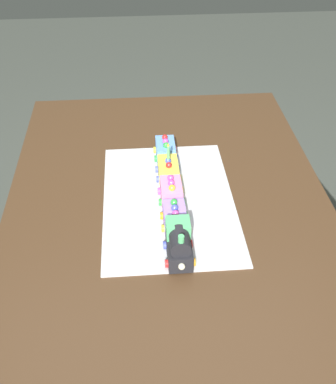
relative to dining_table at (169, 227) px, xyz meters
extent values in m
plane|color=#474C44|center=(0.00, 0.00, -0.63)|extent=(8.00, 8.00, 0.00)
cube|color=#4C331E|center=(0.00, 0.00, 0.09)|extent=(1.40, 1.00, 0.03)
cube|color=#4C331E|center=(0.64, -0.44, -0.28)|extent=(0.07, 0.07, 0.71)
cube|color=#4C331E|center=(0.64, 0.44, -0.28)|extent=(0.07, 0.07, 0.71)
cube|color=silver|center=(0.00, 0.00, 0.11)|extent=(0.60, 0.40, 0.00)
cube|color=#232328|center=(-0.24, -0.01, 0.14)|extent=(0.12, 0.06, 0.05)
cylinder|color=#232328|center=(-0.26, -0.01, 0.18)|extent=(0.07, 0.05, 0.05)
cube|color=#59CC7A|center=(-0.21, -0.01, 0.18)|extent=(0.06, 0.06, 0.04)
cylinder|color=#59CC7A|center=(-0.29, -0.01, 0.21)|extent=(0.02, 0.02, 0.03)
sphere|color=#F4EFCC|center=(-0.31, -0.01, 0.14)|extent=(0.02, 0.02, 0.02)
cylinder|color=orange|center=(-0.28, -0.04, 0.12)|extent=(0.02, 0.01, 0.02)
cylinder|color=red|center=(-0.21, -0.04, 0.12)|extent=(0.02, 0.01, 0.02)
cylinder|color=red|center=(-0.28, 0.03, 0.12)|extent=(0.02, 0.01, 0.02)
cylinder|color=#4C59D8|center=(-0.21, 0.03, 0.12)|extent=(0.02, 0.01, 0.02)
cube|color=#AD84E0|center=(-0.11, -0.01, 0.14)|extent=(0.10, 0.06, 0.06)
cylinder|color=red|center=(-0.14, -0.04, 0.12)|extent=(0.02, 0.01, 0.02)
cylinder|color=green|center=(-0.08, -0.04, 0.12)|extent=(0.02, 0.01, 0.02)
cylinder|color=yellow|center=(-0.14, 0.03, 0.12)|extent=(0.02, 0.01, 0.02)
cylinder|color=orange|center=(-0.08, 0.03, 0.12)|extent=(0.02, 0.01, 0.02)
sphere|color=#D84CB2|center=(-0.14, -0.01, 0.17)|extent=(0.02, 0.02, 0.02)
sphere|color=green|center=(-0.09, -0.01, 0.17)|extent=(0.02, 0.02, 0.02)
sphere|color=#4C59D8|center=(-0.11, -0.01, 0.17)|extent=(0.02, 0.02, 0.02)
cube|color=pink|center=(0.01, -0.01, 0.14)|extent=(0.10, 0.06, 0.06)
cylinder|color=green|center=(-0.02, -0.04, 0.12)|extent=(0.02, 0.01, 0.02)
cylinder|color=yellow|center=(0.03, -0.04, 0.12)|extent=(0.02, 0.01, 0.02)
cylinder|color=green|center=(-0.02, 0.03, 0.12)|extent=(0.02, 0.01, 0.02)
cylinder|color=#D84CB2|center=(0.03, 0.03, 0.12)|extent=(0.02, 0.01, 0.02)
sphere|color=#D84CB2|center=(0.03, -0.01, 0.17)|extent=(0.02, 0.02, 0.02)
sphere|color=#D84CB2|center=(0.01, -0.01, 0.17)|extent=(0.02, 0.02, 0.02)
sphere|color=yellow|center=(-0.02, -0.01, 0.17)|extent=(0.02, 0.02, 0.02)
cube|color=#F4E04C|center=(0.12, -0.01, 0.14)|extent=(0.10, 0.06, 0.06)
cylinder|color=yellow|center=(0.10, -0.04, 0.12)|extent=(0.02, 0.01, 0.02)
cylinder|color=#4C59D8|center=(0.15, -0.04, 0.12)|extent=(0.02, 0.01, 0.02)
cylinder|color=#4C59D8|center=(0.10, 0.03, 0.12)|extent=(0.02, 0.01, 0.02)
cylinder|color=#4C59D8|center=(0.15, 0.03, 0.12)|extent=(0.02, 0.01, 0.02)
sphere|color=#4C59D8|center=(0.12, -0.01, 0.17)|extent=(0.02, 0.02, 0.02)
sphere|color=red|center=(0.10, -0.01, 0.17)|extent=(0.02, 0.02, 0.02)
cube|color=#669EEA|center=(0.24, -0.01, 0.14)|extent=(0.10, 0.06, 0.06)
cylinder|color=#4C59D8|center=(0.21, -0.04, 0.12)|extent=(0.02, 0.01, 0.02)
cylinder|color=red|center=(0.27, -0.04, 0.12)|extent=(0.02, 0.01, 0.02)
cylinder|color=green|center=(0.21, 0.03, 0.12)|extent=(0.02, 0.01, 0.02)
cylinder|color=yellow|center=(0.27, 0.03, 0.12)|extent=(0.02, 0.01, 0.02)
sphere|color=#D84CB2|center=(0.24, -0.01, 0.17)|extent=(0.02, 0.02, 0.02)
sphere|color=green|center=(0.22, -0.01, 0.17)|extent=(0.02, 0.02, 0.02)
sphere|color=red|center=(0.27, -0.01, 0.17)|extent=(0.02, 0.02, 0.02)
cylinder|color=#66D872|center=(0.12, -0.01, 0.21)|extent=(0.01, 0.01, 0.05)
cone|color=yellow|center=(0.12, -0.01, 0.24)|extent=(0.01, 0.01, 0.01)
camera|label=1|loc=(-1.17, 0.09, 1.06)|focal=45.61mm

